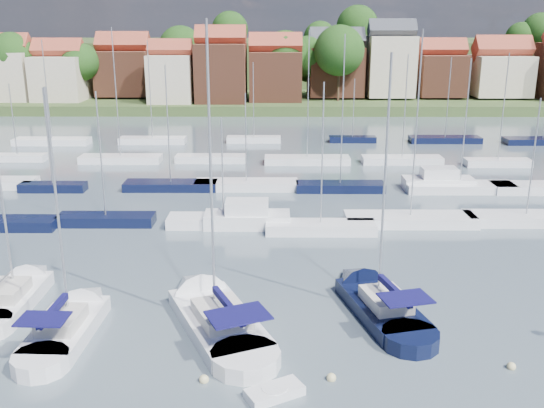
{
  "coord_description": "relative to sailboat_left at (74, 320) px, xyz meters",
  "views": [
    {
      "loc": [
        -2.96,
        -27.31,
        16.01
      ],
      "look_at": [
        -3.23,
        14.0,
        3.74
      ],
      "focal_mm": 40.0,
      "sensor_mm": 36.0,
      "label": 1
    }
  ],
  "objects": [
    {
      "name": "buoy_c",
      "position": [
        9.21,
        -4.01,
        -0.36
      ],
      "size": [
        0.48,
        0.48,
        0.48
      ],
      "primitive_type": "sphere",
      "color": "#D85914",
      "rests_on": "ground"
    },
    {
      "name": "ground",
      "position": [
        14.08,
        37.21,
        -0.36
      ],
      "size": [
        260.0,
        260.0,
        0.0
      ],
      "primitive_type": "plane",
      "color": "#45535E",
      "rests_on": "ground"
    },
    {
      "name": "buoy_b",
      "position": [
        7.78,
        -5.37,
        -0.36
      ],
      "size": [
        0.46,
        0.46,
        0.46
      ],
      "primitive_type": "sphere",
      "color": "beige",
      "rests_on": "ground"
    },
    {
      "name": "marina_field",
      "position": [
        15.99,
        32.36,
        0.07
      ],
      "size": [
        79.62,
        41.41,
        15.93
      ],
      "color": "white",
      "rests_on": "ground"
    },
    {
      "name": "tender",
      "position": [
        11.08,
        -6.53,
        -0.14
      ],
      "size": [
        2.84,
        2.3,
        0.56
      ],
      "rotation": [
        0.0,
        0.0,
        0.5
      ],
      "color": "white",
      "rests_on": "ground"
    },
    {
      "name": "far_shore_town",
      "position": [
        16.31,
        129.87,
        4.25
      ],
      "size": [
        212.46,
        90.0,
        22.27
      ],
      "color": "#3C5329",
      "rests_on": "ground"
    },
    {
      "name": "buoy_f",
      "position": [
        22.57,
        -4.15,
        -0.36
      ],
      "size": [
        0.44,
        0.44,
        0.44
      ],
      "primitive_type": "sphere",
      "color": "beige",
      "rests_on": "ground"
    },
    {
      "name": "sailboat_navy",
      "position": [
        16.86,
        2.81,
        -0.0
      ],
      "size": [
        5.76,
        11.88,
        15.92
      ],
      "rotation": [
        0.0,
        0.0,
        1.82
      ],
      "color": "black",
      "rests_on": "ground"
    },
    {
      "name": "buoy_d",
      "position": [
        13.75,
        -5.19,
        -0.36
      ],
      "size": [
        0.46,
        0.46,
        0.46
      ],
      "primitive_type": "sphere",
      "color": "beige",
      "rests_on": "ground"
    },
    {
      "name": "sailboat_far",
      "position": [
        -4.49,
        3.63,
        -0.02
      ],
      "size": [
        2.85,
        10.4,
        13.79
      ],
      "rotation": [
        0.0,
        0.0,
        1.58
      ],
      "color": "white",
      "rests_on": "ground"
    },
    {
      "name": "sailboat_centre",
      "position": [
        7.28,
        1.37,
        -0.01
      ],
      "size": [
        8.44,
        13.45,
        17.79
      ],
      "rotation": [
        0.0,
        0.0,
        1.98
      ],
      "color": "white",
      "rests_on": "ground"
    },
    {
      "name": "buoy_e",
      "position": [
        17.02,
        3.76,
        -0.36
      ],
      "size": [
        0.54,
        0.54,
        0.54
      ],
      "primitive_type": "sphere",
      "color": "beige",
      "rests_on": "ground"
    },
    {
      "name": "sailboat_left",
      "position": [
        0.0,
        0.0,
        0.0
      ],
      "size": [
        3.16,
        10.56,
        14.27
      ],
      "rotation": [
        0.0,
        0.0,
        1.53
      ],
      "color": "white",
      "rests_on": "ground"
    }
  ]
}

